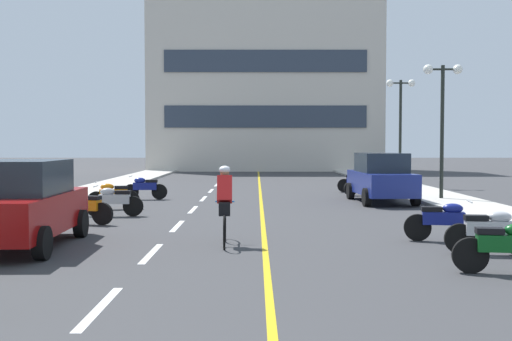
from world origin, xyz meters
The scene contains 30 objects.
ground_plane centered at (0.00, 21.00, 0.00)m, with size 140.00×140.00×0.00m, color #38383A.
curb_left centered at (-7.20, 24.00, 0.06)m, with size 2.40×72.00×0.12m, color #B7B2A8.
curb_right centered at (7.20, 24.00, 0.06)m, with size 2.40×72.00×0.12m, color #B7B2A8.
lane_dash_1 centered at (-2.00, 6.00, 0.00)m, with size 0.14×2.20×0.01m, color silver.
lane_dash_2 centered at (-2.00, 10.00, 0.00)m, with size 0.14×2.20×0.01m, color silver.
lane_dash_3 centered at (-2.00, 14.00, 0.00)m, with size 0.14×2.20×0.01m, color silver.
lane_dash_4 centered at (-2.00, 18.00, 0.00)m, with size 0.14×2.20×0.01m, color silver.
lane_dash_5 centered at (-2.00, 22.00, 0.00)m, with size 0.14×2.20×0.01m, color silver.
lane_dash_6 centered at (-2.00, 26.00, 0.00)m, with size 0.14×2.20×0.01m, color silver.
lane_dash_7 centered at (-2.00, 30.00, 0.00)m, with size 0.14×2.20×0.01m, color silver.
lane_dash_8 centered at (-2.00, 34.00, 0.00)m, with size 0.14×2.20×0.01m, color silver.
lane_dash_9 centered at (-2.00, 38.00, 0.00)m, with size 0.14×2.20×0.01m, color silver.
lane_dash_10 centered at (-2.00, 42.00, 0.00)m, with size 0.14×2.20×0.01m, color silver.
lane_dash_11 centered at (-2.00, 46.00, 0.00)m, with size 0.14×2.20×0.01m, color silver.
centre_line_yellow centered at (0.25, 24.00, 0.00)m, with size 0.12×66.00×0.01m, color gold.
office_building centered at (0.78, 48.05, 7.03)m, with size 18.39×6.22×14.07m.
street_lamp_mid centered at (7.02, 20.94, 3.78)m, with size 1.46×0.36×4.99m.
street_lamp_far centered at (7.34, 28.94, 3.95)m, with size 1.46×0.36×5.26m.
parked_car_near centered at (-4.80, 10.69, 0.92)m, with size 2.01×4.25×1.82m.
parked_car_mid centered at (4.66, 20.46, 0.92)m, with size 2.07×4.27×1.82m.
motorcycle_2 centered at (4.20, 8.07, 0.47)m, with size 1.70×0.60×0.92m.
motorcycle_3 centered at (4.62, 9.88, 0.47)m, with size 1.70×0.60×0.92m.
motorcycle_4 centered at (4.21, 11.46, 0.47)m, with size 1.69×0.60×0.92m.
motorcycle_5 centered at (-4.55, 14.37, 0.47)m, with size 1.66×0.75×0.92m.
motorcycle_6 centered at (-4.15, 16.15, 0.47)m, with size 1.70×0.60×0.92m.
motorcycle_7 centered at (-4.65, 18.15, 0.47)m, with size 1.68×0.64×0.92m.
motorcycle_8 centered at (-4.23, 21.62, 0.47)m, with size 1.70×0.60×0.92m.
motorcycle_9 centered at (4.51, 23.52, 0.47)m, with size 1.64×0.80×0.92m.
motorcycle_10 centered at (4.53, 25.04, 0.47)m, with size 1.70×0.60×0.92m.
cyclist_rider centered at (-0.61, 11.03, 0.89)m, with size 0.42×1.77×1.71m.
Camera 1 is at (0.06, -2.01, 2.17)m, focal length 43.09 mm.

